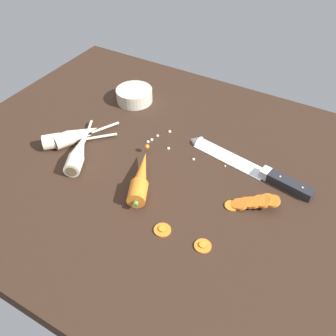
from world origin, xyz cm
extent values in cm
cube|color=#332116|center=(0.00, 0.00, -2.00)|extent=(120.00, 90.00, 4.00)
cube|color=silver|center=(11.12, 10.34, 0.25)|extent=(20.45, 7.70, 0.50)
cone|color=silver|center=(0.08, 12.22, 0.25)|extent=(3.62, 4.41, 3.96)
cube|color=silver|center=(20.97, 8.66, 1.10)|extent=(2.47, 3.23, 2.20)
cube|color=#232328|center=(27.38, 7.56, 1.10)|extent=(11.31, 4.61, 2.20)
sphere|color=silver|center=(24.62, 8.04, 2.20)|extent=(0.50, 0.50, 0.50)
sphere|color=silver|center=(30.14, 7.09, 2.20)|extent=(0.50, 0.50, 0.50)
cylinder|color=orange|center=(-1.50, -13.00, 2.10)|extent=(6.23, 6.97, 4.20)
cone|color=orange|center=(-4.42, -6.77, 2.10)|extent=(9.44, 14.14, 3.99)
sphere|color=orange|center=(-8.38, 1.70, 2.10)|extent=(1.20, 1.20, 1.20)
cylinder|color=#5B7F3D|center=(-0.04, -16.13, 2.10)|extent=(1.51, 1.41, 1.20)
cylinder|color=beige|center=(-28.97, -7.05, 2.00)|extent=(5.51, 5.66, 4.00)
cone|color=beige|center=(-26.29, -1.67, 2.00)|extent=(6.83, 8.58, 3.80)
cylinder|color=beige|center=(-23.55, 3.85, 1.10)|extent=(4.33, 7.77, 0.70)
cylinder|color=brown|center=(-29.93, -8.99, 2.00)|extent=(2.64, 1.52, 2.80)
cylinder|color=beige|center=(-20.22, -12.90, 2.00)|extent=(5.84, 6.32, 4.00)
cone|color=beige|center=(-23.37, -6.61, 2.00)|extent=(7.43, 9.75, 3.80)
cylinder|color=beige|center=(-26.60, -0.16, 1.10)|extent=(4.99, 9.02, 0.70)
cylinder|color=brown|center=(-19.09, -15.16, 2.00)|extent=(2.64, 1.52, 2.80)
cylinder|color=beige|center=(-31.10, -8.92, 2.00)|extent=(6.05, 6.06, 4.00)
cone|color=beige|center=(-26.66, -4.39, 2.00)|extent=(8.40, 8.45, 3.80)
cylinder|color=beige|center=(-22.11, 0.24, 1.10)|extent=(6.65, 6.76, 0.70)
cylinder|color=brown|center=(-32.70, -10.55, 2.00)|extent=(2.21, 2.18, 2.80)
cylinder|color=orange|center=(17.85, -4.36, 0.35)|extent=(3.10, 3.10, 0.70)
cylinder|color=orange|center=(18.98, -3.54, 0.60)|extent=(3.16, 3.02, 2.04)
cylinder|color=orange|center=(19.68, -3.42, 0.84)|extent=(3.37, 3.22, 2.17)
cylinder|color=orange|center=(20.42, -2.74, 1.08)|extent=(3.17, 3.02, 2.05)
cylinder|color=orange|center=(21.39, -2.38, 1.33)|extent=(3.26, 3.12, 2.00)
cylinder|color=orange|center=(22.18, -2.16, 1.57)|extent=(3.22, 3.09, 2.03)
cylinder|color=orange|center=(23.09, -1.41, 1.82)|extent=(3.45, 3.34, 1.92)
cylinder|color=orange|center=(24.01, -1.28, 2.06)|extent=(3.57, 3.39, 2.41)
cylinder|color=orange|center=(24.42, -0.58, 2.31)|extent=(3.28, 3.17, 1.81)
cylinder|color=orange|center=(25.70, -0.67, 2.55)|extent=(3.47, 3.34, 2.01)
cylinder|color=orange|center=(7.94, -17.97, 0.35)|extent=(3.68, 3.68, 0.70)
cylinder|color=orange|center=(7.94, -17.97, 0.62)|extent=(1.54, 1.54, 0.16)
cylinder|color=orange|center=(17.10, -17.34, 0.35)|extent=(3.53, 3.53, 0.70)
cylinder|color=orange|center=(17.10, -17.34, 0.62)|extent=(1.48, 1.48, 0.16)
cylinder|color=beige|center=(-25.04, 20.59, 2.00)|extent=(11.00, 11.00, 4.00)
cylinder|color=#ABA392|center=(-25.04, 20.59, 2.48)|extent=(8.80, 8.80, 2.80)
sphere|color=beige|center=(-4.52, 5.96, 0.43)|extent=(0.86, 0.86, 0.86)
sphere|color=beige|center=(3.17, 5.47, 0.37)|extent=(0.75, 0.75, 0.75)
sphere|color=beige|center=(-7.87, 12.43, 0.44)|extent=(0.88, 0.88, 0.88)
sphere|color=beige|center=(-10.26, 6.86, 0.44)|extent=(0.88, 0.88, 0.88)
sphere|color=beige|center=(-9.82, 9.14, 0.40)|extent=(0.80, 0.80, 0.80)
sphere|color=beige|center=(-10.67, 5.61, 0.43)|extent=(0.87, 0.87, 0.87)
sphere|color=beige|center=(10.01, 8.62, 0.35)|extent=(0.70, 0.70, 0.70)
sphere|color=beige|center=(11.21, 7.19, 0.25)|extent=(0.50, 0.50, 0.50)
sphere|color=beige|center=(2.99, 12.25, 0.23)|extent=(0.45, 0.45, 0.45)
sphere|color=beige|center=(9.49, 10.97, 0.23)|extent=(0.46, 0.46, 0.46)
camera|label=1|loc=(33.68, -59.88, 63.65)|focal=40.21mm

